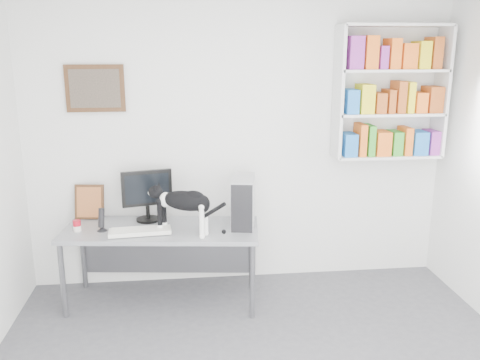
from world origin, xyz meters
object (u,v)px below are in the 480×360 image
(bookshelf, at_px, (391,92))
(desk, at_px, (163,265))
(keyboard, at_px, (140,231))
(cat, at_px, (184,211))
(monitor, at_px, (147,195))
(speaker, at_px, (101,219))
(soup_can, at_px, (77,226))
(pc_tower, at_px, (243,201))
(leaning_print, at_px, (89,201))

(bookshelf, height_order, desk, bookshelf)
(keyboard, distance_m, cat, 0.42)
(desk, xyz_separation_m, monitor, (-0.12, 0.22, 0.60))
(keyboard, xyz_separation_m, cat, (0.38, -0.05, 0.18))
(desk, height_order, keyboard, keyboard)
(desk, bearing_deg, speaker, -171.57)
(monitor, xyz_separation_m, soup_can, (-0.59, -0.22, -0.19))
(keyboard, relative_size, speaker, 2.47)
(bookshelf, xyz_separation_m, pc_tower, (-1.41, -0.30, -0.92))
(soup_can, bearing_deg, speaker, -3.03)
(monitor, bearing_deg, keyboard, -111.35)
(keyboard, bearing_deg, leaning_print, 132.35)
(bookshelf, relative_size, pc_tower, 2.85)
(monitor, height_order, keyboard, monitor)
(monitor, distance_m, keyboard, 0.40)
(speaker, bearing_deg, leaning_print, 140.07)
(monitor, bearing_deg, pc_tower, -26.87)
(leaning_print, height_order, soup_can, leaning_print)
(bookshelf, xyz_separation_m, keyboard, (-2.32, -0.42, -1.12))
(bookshelf, height_order, leaning_print, bookshelf)
(bookshelf, bearing_deg, soup_can, -173.76)
(monitor, height_order, pc_tower, monitor)
(bookshelf, bearing_deg, leaning_print, 179.41)
(bookshelf, distance_m, desk, 2.63)
(leaning_print, bearing_deg, soup_can, -92.04)
(speaker, bearing_deg, soup_can, -157.09)
(bookshelf, xyz_separation_m, cat, (-1.94, -0.47, -0.94))
(desk, distance_m, speaker, 0.68)
(pc_tower, bearing_deg, soup_can, -169.49)
(desk, height_order, pc_tower, pc_tower)
(speaker, xyz_separation_m, soup_can, (-0.21, 0.01, -0.06))
(monitor, bearing_deg, bookshelf, -10.81)
(desk, bearing_deg, monitor, 126.40)
(pc_tower, height_order, soup_can, pc_tower)
(pc_tower, bearing_deg, cat, -151.98)
(pc_tower, xyz_separation_m, cat, (-0.52, -0.17, -0.02))
(leaning_print, bearing_deg, bookshelf, 6.40)
(monitor, height_order, leaning_print, monitor)
(bookshelf, bearing_deg, monitor, -177.73)
(speaker, relative_size, leaning_print, 0.64)
(monitor, height_order, cat, monitor)
(bookshelf, relative_size, leaning_print, 3.72)
(pc_tower, height_order, cat, pc_tower)
(keyboard, bearing_deg, soup_can, 163.56)
(speaker, distance_m, cat, 0.73)
(leaning_print, distance_m, soup_can, 0.37)
(bookshelf, xyz_separation_m, desk, (-2.15, -0.31, -1.49))
(desk, bearing_deg, pc_tower, 7.38)
(pc_tower, distance_m, soup_can, 1.46)
(soup_can, bearing_deg, leaning_print, 80.97)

